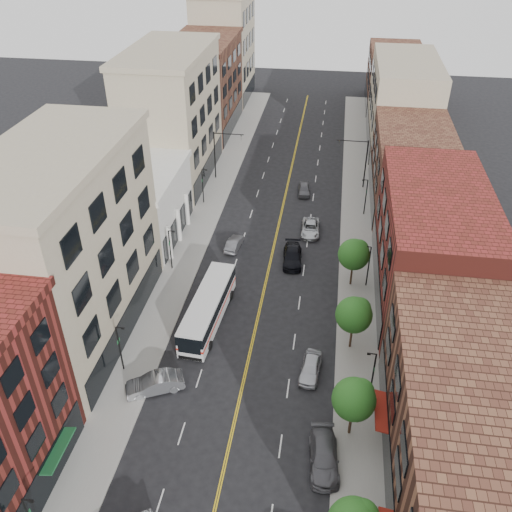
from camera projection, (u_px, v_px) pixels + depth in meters
The scene contains 32 objects.
ground at pixel (226, 462), 41.33m from camera, with size 220.00×220.00×0.00m, color black.
sidewalk_left at pixel (203, 221), 71.18m from camera, with size 4.00×110.00×0.15m, color gray.
sidewalk_right at pixel (356, 233), 68.73m from camera, with size 4.00×110.00×0.15m, color gray.
bldg_l_tanoffice at pixel (66, 252), 49.02m from camera, with size 10.00×22.00×18.00m, color tan.
bldg_l_white at pixel (138, 206), 66.57m from camera, with size 10.00×14.00×8.00m, color silver.
bldg_l_far_a at pixel (172, 119), 77.68m from camera, with size 10.00×20.00×18.00m, color tan.
bldg_l_far_b at pixel (204, 87), 94.90m from camera, with size 10.00×20.00×15.00m, color #542D21.
bldg_l_far_c at pixel (224, 48), 108.24m from camera, with size 10.00×16.00×20.00m, color tan.
bldg_r_near at pixel (471, 449), 36.44m from camera, with size 10.00×26.00×10.00m, color #542D21.
bldg_r_mid at pixel (432, 245), 55.54m from camera, with size 10.00×22.00×12.00m, color #5D1F18.
bldg_r_far_a at pixel (412, 168), 73.30m from camera, with size 10.00×20.00×10.00m, color #542D21.
bldg_r_far_b at pixel (403, 103), 89.37m from camera, with size 10.00×22.00×14.00m, color tan.
bldg_r_far_c at pixel (394, 78), 106.59m from camera, with size 10.00×18.00×11.00m, color #542D21.
tree_r_1 at pixel (355, 398), 41.20m from camera, with size 3.40×3.40×5.59m.
tree_r_2 at pixel (355, 314), 49.39m from camera, with size 3.40×3.40×5.59m.
tree_r_3 at pixel (355, 254), 57.58m from camera, with size 3.40×3.40×5.59m.
lamp_l_1 at pixel (120, 346), 47.56m from camera, with size 0.81×0.55×5.05m.
lamp_l_2 at pixel (170, 247), 60.67m from camera, with size 0.81×0.55×5.05m.
lamp_l_3 at pixel (203, 184), 73.77m from camera, with size 0.81×0.55×5.05m.
lamp_r_1 at pixel (373, 373), 44.88m from camera, with size 0.81×0.55×5.05m.
lamp_r_2 at pixel (368, 264), 57.98m from camera, with size 0.81×0.55×5.05m.
lamp_r_3 at pixel (366, 195), 71.08m from camera, with size 0.81×0.55×5.05m.
signal_mast_left at pixel (219, 150), 79.30m from camera, with size 4.49×0.18×7.20m.
signal_mast_right at pixel (361, 158), 76.78m from camera, with size 4.49×0.18×7.20m.
city_bus at pixel (208, 307), 53.87m from camera, with size 3.49×12.08×3.07m.
car_angle_b at pixel (155, 384), 46.77m from camera, with size 1.75×5.02×1.65m, color #9C9FA3.
car_parked_mid at pixel (324, 457), 40.77m from camera, with size 2.16×5.32×1.54m, color #525258.
car_parked_far at pixel (311, 368), 48.45m from camera, with size 1.75×4.35×1.48m, color #B5B7BD.
car_lane_behind at pixel (234, 243), 65.61m from camera, with size 1.41×4.05×1.34m, color #4A4A4F.
car_lane_a at pixel (292, 256), 63.16m from camera, with size 2.18×5.35×1.55m, color black.
car_lane_b at pixel (310, 228), 68.55m from camera, with size 2.29×4.97×1.38m, color #B2B6BB.
car_lane_c at pixel (304, 189), 77.46m from camera, with size 1.64×4.07×1.39m, color #57575C.
Camera 1 is at (6.07, -24.79, 36.19)m, focal length 38.00 mm.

